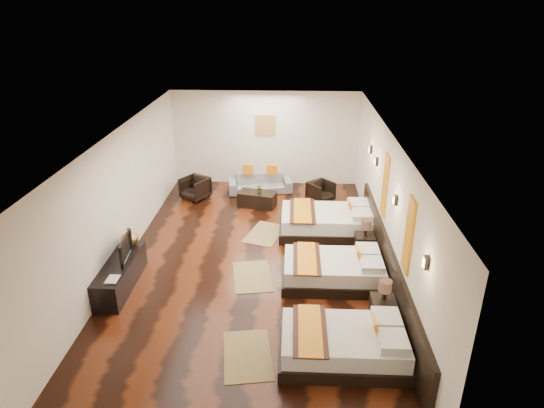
{
  "coord_description": "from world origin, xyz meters",
  "views": [
    {
      "loc": [
        0.83,
        -8.73,
        5.23
      ],
      "look_at": [
        0.39,
        0.62,
        1.1
      ],
      "focal_mm": 30.96,
      "sensor_mm": 36.0,
      "label": 1
    }
  ],
  "objects_px": {
    "nightstand_a": "(383,307)",
    "table_plant": "(260,188)",
    "armchair_left": "(195,188)",
    "armchair_right": "(321,191)",
    "bed_near": "(345,344)",
    "bed_far": "(328,222)",
    "tv_console": "(120,274)",
    "bed_mid": "(334,270)",
    "tv": "(122,248)",
    "nightstand_b": "(365,242)",
    "coffee_table": "(257,199)",
    "sofa": "(260,183)",
    "book": "(107,279)",
    "figurine": "(129,237)"
  },
  "relations": [
    {
      "from": "tv_console",
      "to": "book",
      "type": "bearing_deg",
      "value": -90.0
    },
    {
      "from": "bed_near",
      "to": "table_plant",
      "type": "bearing_deg",
      "value": 106.7
    },
    {
      "from": "nightstand_a",
      "to": "figurine",
      "type": "bearing_deg",
      "value": 162.58
    },
    {
      "from": "book",
      "to": "nightstand_a",
      "type": "bearing_deg",
      "value": -2.61
    },
    {
      "from": "bed_near",
      "to": "armchair_right",
      "type": "relative_size",
      "value": 3.2
    },
    {
      "from": "tv",
      "to": "coffee_table",
      "type": "xyz_separation_m",
      "value": [
        2.33,
        3.9,
        -0.58
      ]
    },
    {
      "from": "sofa",
      "to": "armchair_left",
      "type": "distance_m",
      "value": 1.89
    },
    {
      "from": "tv",
      "to": "table_plant",
      "type": "height_order",
      "value": "tv"
    },
    {
      "from": "armchair_right",
      "to": "coffee_table",
      "type": "distance_m",
      "value": 1.79
    },
    {
      "from": "bed_far",
      "to": "armchair_right",
      "type": "distance_m",
      "value": 1.94
    },
    {
      "from": "nightstand_b",
      "to": "table_plant",
      "type": "xyz_separation_m",
      "value": [
        -2.5,
        2.5,
        0.23
      ]
    },
    {
      "from": "nightstand_a",
      "to": "bed_mid",
      "type": "bearing_deg",
      "value": 121.49
    },
    {
      "from": "armchair_left",
      "to": "armchair_right",
      "type": "height_order",
      "value": "armchair_left"
    },
    {
      "from": "bed_far",
      "to": "armchair_right",
      "type": "relative_size",
      "value": 3.6
    },
    {
      "from": "bed_mid",
      "to": "nightstand_b",
      "type": "height_order",
      "value": "nightstand_b"
    },
    {
      "from": "bed_near",
      "to": "armchair_left",
      "type": "relative_size",
      "value": 2.92
    },
    {
      "from": "tv_console",
      "to": "nightstand_a",
      "type": "bearing_deg",
      "value": -9.71
    },
    {
      "from": "bed_far",
      "to": "tv_console",
      "type": "distance_m",
      "value": 4.89
    },
    {
      "from": "bed_far",
      "to": "tv_console",
      "type": "xyz_separation_m",
      "value": [
        -4.2,
        -2.51,
        -0.02
      ]
    },
    {
      "from": "armchair_right",
      "to": "bed_near",
      "type": "bearing_deg",
      "value": -130.58
    },
    {
      "from": "nightstand_a",
      "to": "coffee_table",
      "type": "bearing_deg",
      "value": 117.78
    },
    {
      "from": "book",
      "to": "table_plant",
      "type": "distance_m",
      "value": 5.25
    },
    {
      "from": "nightstand_a",
      "to": "nightstand_b",
      "type": "relative_size",
      "value": 1.0
    },
    {
      "from": "table_plant",
      "to": "book",
      "type": "bearing_deg",
      "value": -117.82
    },
    {
      "from": "nightstand_a",
      "to": "coffee_table",
      "type": "relative_size",
      "value": 0.83
    },
    {
      "from": "tv",
      "to": "sofa",
      "type": "relative_size",
      "value": 0.44
    },
    {
      "from": "tv_console",
      "to": "armchair_left",
      "type": "bearing_deg",
      "value": 82.52
    },
    {
      "from": "bed_far",
      "to": "table_plant",
      "type": "xyz_separation_m",
      "value": [
        -1.75,
        1.51,
        0.22
      ]
    },
    {
      "from": "bed_mid",
      "to": "nightstand_b",
      "type": "bearing_deg",
      "value": 56.73
    },
    {
      "from": "sofa",
      "to": "figurine",
      "type": "bearing_deg",
      "value": -128.42
    },
    {
      "from": "bed_far",
      "to": "tv",
      "type": "height_order",
      "value": "tv"
    },
    {
      "from": "bed_near",
      "to": "armchair_right",
      "type": "height_order",
      "value": "bed_near"
    },
    {
      "from": "bed_near",
      "to": "tv_console",
      "type": "height_order",
      "value": "bed_near"
    },
    {
      "from": "bed_mid",
      "to": "table_plant",
      "type": "distance_m",
      "value": 4.05
    },
    {
      "from": "armchair_right",
      "to": "table_plant",
      "type": "height_order",
      "value": "table_plant"
    },
    {
      "from": "sofa",
      "to": "tv",
      "type": "bearing_deg",
      "value": -125.05
    },
    {
      "from": "bed_mid",
      "to": "book",
      "type": "xyz_separation_m",
      "value": [
        -4.2,
        -1.0,
        0.3
      ]
    },
    {
      "from": "armchair_left",
      "to": "table_plant",
      "type": "bearing_deg",
      "value": 17.22
    },
    {
      "from": "bed_mid",
      "to": "tv",
      "type": "relative_size",
      "value": 2.5
    },
    {
      "from": "tv",
      "to": "nightstand_b",
      "type": "bearing_deg",
      "value": -79.2
    },
    {
      "from": "sofa",
      "to": "coffee_table",
      "type": "relative_size",
      "value": 1.83
    },
    {
      "from": "nightstand_b",
      "to": "table_plant",
      "type": "bearing_deg",
      "value": 134.94
    },
    {
      "from": "bed_near",
      "to": "nightstand_b",
      "type": "distance_m",
      "value": 3.4
    },
    {
      "from": "bed_near",
      "to": "armchair_left",
      "type": "bearing_deg",
      "value": 119.91
    },
    {
      "from": "bed_mid",
      "to": "bed_near",
      "type": "bearing_deg",
      "value": -90.01
    },
    {
      "from": "tv_console",
      "to": "figurine",
      "type": "xyz_separation_m",
      "value": [
        0.0,
        0.71,
        0.46
      ]
    },
    {
      "from": "sofa",
      "to": "coffee_table",
      "type": "xyz_separation_m",
      "value": [
        0.0,
        -1.05,
        -0.07
      ]
    },
    {
      "from": "table_plant",
      "to": "figurine",
      "type": "bearing_deg",
      "value": -126.47
    },
    {
      "from": "bed_mid",
      "to": "bed_far",
      "type": "height_order",
      "value": "bed_far"
    },
    {
      "from": "nightstand_a",
      "to": "table_plant",
      "type": "xyz_separation_m",
      "value": [
        -2.5,
        4.87,
        0.23
      ]
    }
  ]
}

